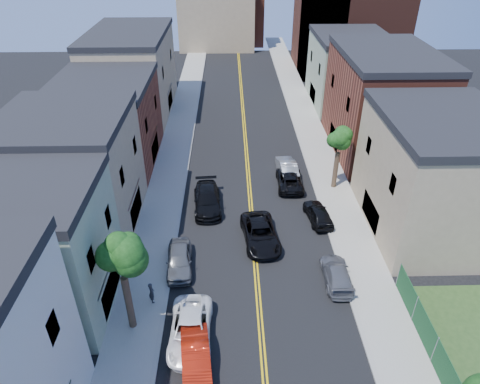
{
  "coord_description": "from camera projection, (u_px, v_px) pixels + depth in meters",
  "views": [
    {
      "loc": [
        -1.74,
        -4.26,
        21.43
      ],
      "look_at": [
        -0.97,
        26.29,
        2.0
      ],
      "focal_mm": 32.29,
      "sensor_mm": 36.0,
      "label": 1
    }
  ],
  "objects": [
    {
      "name": "bldg_right_brick",
      "position": [
        381.0,
        105.0,
        44.8
      ],
      "size": [
        9.0,
        14.0,
        10.0
      ],
      "primitive_type": "cube",
      "color": "brown",
      "rests_on": "ground"
    },
    {
      "name": "bldg_right_palegrn",
      "position": [
        348.0,
        72.0,
        57.01
      ],
      "size": [
        9.0,
        12.0,
        8.5
      ],
      "primitive_type": "cube",
      "color": "gray",
      "rests_on": "ground"
    },
    {
      "name": "curb_left",
      "position": [
        191.0,
        142.0,
        48.7
      ],
      "size": [
        0.3,
        100.0,
        0.15
      ],
      "primitive_type": "cube",
      "color": "gray",
      "rests_on": "ground"
    },
    {
      "name": "dark_car_right_far",
      "position": [
        290.0,
        179.0,
        40.54
      ],
      "size": [
        2.42,
        5.06,
        1.39
      ],
      "primitive_type": "imported",
      "rotation": [
        0.0,
        0.0,
        3.12
      ],
      "color": "black",
      "rests_on": "ground"
    },
    {
      "name": "pedestrian_left",
      "position": [
        152.0,
        293.0,
        27.94
      ],
      "size": [
        0.55,
        0.66,
        1.56
      ],
      "primitive_type": "imported",
      "rotation": [
        0.0,
        0.0,
        1.92
      ],
      "color": "#23242A",
      "rests_on": "sidewalk_left"
    },
    {
      "name": "grey_car_left",
      "position": [
        179.0,
        260.0,
        30.89
      ],
      "size": [
        2.12,
        4.57,
        1.52
      ],
      "primitive_type": "imported",
      "rotation": [
        0.0,
        0.0,
        0.07
      ],
      "color": "#525559",
      "rests_on": "ground"
    },
    {
      "name": "bldg_left_tan_far",
      "position": [
        132.0,
        75.0,
        54.47
      ],
      "size": [
        9.0,
        16.0,
        9.5
      ],
      "primitive_type": "cube",
      "color": "#998466",
      "rests_on": "ground"
    },
    {
      "name": "church",
      "position": [
        343.0,
        24.0,
        68.17
      ],
      "size": [
        16.2,
        14.2,
        22.6
      ],
      "color": "#4C2319",
      "rests_on": "ground"
    },
    {
      "name": "fence_right",
      "position": [
        446.0,
        374.0,
        22.75
      ],
      "size": [
        0.04,
        15.0,
        1.9
      ],
      "primitive_type": "cube",
      "color": "#143F1E",
      "rests_on": "sidewalk_right"
    },
    {
      "name": "grey_car_right",
      "position": [
        336.0,
        274.0,
        29.83
      ],
      "size": [
        1.86,
        4.45,
        1.28
      ],
      "primitive_type": "imported",
      "rotation": [
        0.0,
        0.0,
        3.13
      ],
      "color": "#595A61",
      "rests_on": "ground"
    },
    {
      "name": "tree_right_far",
      "position": [
        341.0,
        131.0,
        37.52
      ],
      "size": [
        4.4,
        4.4,
        8.03
      ],
      "color": "#392D1C",
      "rests_on": "sidewalk_right"
    },
    {
      "name": "white_pickup",
      "position": [
        190.0,
        330.0,
        25.65
      ],
      "size": [
        2.49,
        5.34,
        1.48
      ],
      "primitive_type": "imported",
      "rotation": [
        0.0,
        0.0,
        -0.01
      ],
      "color": "white",
      "rests_on": "ground"
    },
    {
      "name": "sidewalk_right",
      "position": [
        315.0,
        141.0,
        49.0
      ],
      "size": [
        3.2,
        100.0,
        0.15
      ],
      "primitive_type": "cube",
      "color": "gray",
      "rests_on": "ground"
    },
    {
      "name": "silver_car_right",
      "position": [
        287.0,
        167.0,
        42.38
      ],
      "size": [
        1.96,
        4.73,
        1.52
      ],
      "primitive_type": "imported",
      "rotation": [
        0.0,
        0.0,
        3.22
      ],
      "color": "#999DA0",
      "rests_on": "ground"
    },
    {
      "name": "black_suv_lane",
      "position": [
        260.0,
        234.0,
        33.42
      ],
      "size": [
        3.15,
        5.78,
        1.54
      ],
      "primitive_type": "imported",
      "rotation": [
        0.0,
        0.0,
        0.11
      ],
      "color": "black",
      "rests_on": "ground"
    },
    {
      "name": "black_car_right",
      "position": [
        318.0,
        213.0,
        35.82
      ],
      "size": [
        2.24,
        4.36,
        1.42
      ],
      "primitive_type": "imported",
      "rotation": [
        0.0,
        0.0,
        3.28
      ],
      "color": "black",
      "rests_on": "ground"
    },
    {
      "name": "sidewalk_left",
      "position": [
        176.0,
        142.0,
        48.67
      ],
      "size": [
        3.2,
        100.0,
        0.15
      ],
      "primitive_type": "cube",
      "color": "gray",
      "rests_on": "ground"
    },
    {
      "name": "backdrop_left",
      "position": [
        217.0,
        15.0,
        81.0
      ],
      "size": [
        14.0,
        8.0,
        12.0
      ],
      "primitive_type": "cube",
      "color": "#998466",
      "rests_on": "ground"
    },
    {
      "name": "black_car_left",
      "position": [
        207.0,
        200.0,
        37.39
      ],
      "size": [
        2.67,
        5.75,
        1.62
      ],
      "primitive_type": "imported",
      "rotation": [
        0.0,
        0.0,
        0.07
      ],
      "color": "black",
      "rests_on": "ground"
    },
    {
      "name": "bldg_left_tan_near",
      "position": [
        73.0,
        176.0,
        33.51
      ],
      "size": [
        9.0,
        10.0,
        9.0
      ],
      "primitive_type": "cube",
      "color": "#998466",
      "rests_on": "ground"
    },
    {
      "name": "curb_right",
      "position": [
        300.0,
        141.0,
        48.96
      ],
      "size": [
        0.3,
        100.0,
        0.15
      ],
      "primitive_type": "cube",
      "color": "gray",
      "rests_on": "ground"
    },
    {
      "name": "red_sedan",
      "position": [
        196.0,
        359.0,
        23.96
      ],
      "size": [
        2.1,
        4.67,
        1.49
      ],
      "primitive_type": "imported",
      "rotation": [
        0.0,
        0.0,
        0.12
      ],
      "color": "#B81E0C",
      "rests_on": "ground"
    },
    {
      "name": "bldg_left_brick",
      "position": [
        107.0,
        125.0,
        43.06
      ],
      "size": [
        9.0,
        12.0,
        8.0
      ],
      "primitive_type": "cube",
      "color": "brown",
      "rests_on": "ground"
    },
    {
      "name": "tree_left_mid",
      "position": [
        118.0,
        244.0,
        23.25
      ],
      "size": [
        5.2,
        5.2,
        9.29
      ],
      "color": "#392D1C",
      "rests_on": "sidewalk_left"
    },
    {
      "name": "bldg_right_tan",
      "position": [
        435.0,
        178.0,
        33.26
      ],
      "size": [
        9.0,
        12.0,
        9.0
      ],
      "primitive_type": "cube",
      "color": "#998466",
      "rests_on": "ground"
    },
    {
      "name": "backdrop_center",
      "position": [
        237.0,
        17.0,
        85.0
      ],
      "size": [
        10.0,
        8.0,
        10.0
      ],
      "primitive_type": "cube",
      "color": "brown",
      "rests_on": "ground"
    },
    {
      "name": "bldg_left_palegrn",
      "position": [
        29.0,
        255.0,
        26.05
      ],
      "size": [
        9.0,
        8.0,
        8.5
      ],
      "primitive_type": "cube",
      "color": "gray",
      "rests_on": "ground"
    }
  ]
}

